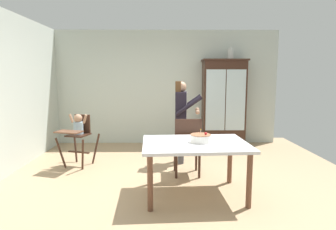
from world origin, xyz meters
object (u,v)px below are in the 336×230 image
(dining_chair_far_side, at_px, (187,143))
(adult_person, at_px, (182,112))
(birthday_cake, at_px, (201,138))
(high_chair_with_toddler, at_px, (78,130))
(china_cabinet, at_px, (224,103))
(dining_table, at_px, (195,149))
(ceramic_vase, at_px, (230,54))

(dining_chair_far_side, bearing_deg, adult_person, -87.25)
(birthday_cake, bearing_deg, high_chair_with_toddler, 147.48)
(china_cabinet, relative_size, dining_table, 1.39)
(ceramic_vase, distance_m, dining_chair_far_side, 2.87)
(high_chair_with_toddler, bearing_deg, dining_table, -17.23)
(high_chair_with_toddler, relative_size, birthday_cake, 3.39)
(high_chair_with_toddler, xyz_separation_m, birthday_cake, (2.04, -1.30, 0.14))
(birthday_cake, bearing_deg, china_cabinet, 72.39)
(china_cabinet, xyz_separation_m, birthday_cake, (-0.90, -2.83, -0.22))
(china_cabinet, height_order, birthday_cake, china_cabinet)
(dining_table, bearing_deg, high_chair_with_toddler, 146.27)
(adult_person, distance_m, dining_chair_far_side, 0.87)
(dining_table, height_order, birthday_cake, birthday_cake)
(china_cabinet, height_order, dining_chair_far_side, china_cabinet)
(china_cabinet, relative_size, birthday_cake, 7.18)
(dining_table, bearing_deg, birthday_cake, 8.66)
(ceramic_vase, relative_size, dining_table, 0.19)
(ceramic_vase, bearing_deg, birthday_cake, -109.85)
(high_chair_with_toddler, height_order, adult_person, adult_person)
(birthday_cake, relative_size, dining_chair_far_side, 0.29)
(ceramic_vase, height_order, dining_table, ceramic_vase)
(ceramic_vase, xyz_separation_m, birthday_cake, (-1.02, -2.84, -1.33))
(china_cabinet, distance_m, adult_person, 1.72)
(china_cabinet, relative_size, ceramic_vase, 7.44)
(high_chair_with_toddler, xyz_separation_m, adult_person, (1.88, 0.17, 0.31))
(ceramic_vase, relative_size, high_chair_with_toddler, 0.28)
(ceramic_vase, bearing_deg, dining_chair_far_side, -118.26)
(high_chair_with_toddler, bearing_deg, ceramic_vase, 43.04)
(china_cabinet, xyz_separation_m, adult_person, (-1.07, -1.35, -0.04))
(adult_person, bearing_deg, dining_table, -170.91)
(birthday_cake, height_order, dining_chair_far_side, dining_chair_far_side)
(adult_person, height_order, dining_chair_far_side, adult_person)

